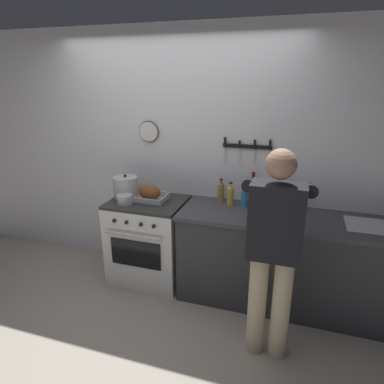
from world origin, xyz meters
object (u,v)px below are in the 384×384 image
(cutting_board, at_px, (282,219))
(bottle_vinegar, at_px, (221,192))
(bottle_olive_oil, at_px, (291,199))
(bottle_dish_soap, at_px, (245,197))
(bottle_hot_sauce, at_px, (276,202))
(stove, at_px, (149,240))
(stock_pot, at_px, (126,187))
(bottle_cooking_oil, at_px, (230,195))
(saucepan, at_px, (125,199))
(bottle_wine_red, at_px, (252,191))
(person_cook, at_px, (274,244))
(roasting_pan, at_px, (150,194))

(cutting_board, distance_m, bottle_vinegar, 0.72)
(bottle_olive_oil, distance_m, bottle_dish_soap, 0.43)
(bottle_dish_soap, bearing_deg, bottle_hot_sauce, 8.51)
(stove, xyz_separation_m, cutting_board, (1.35, -0.10, 0.46))
(stock_pot, xyz_separation_m, bottle_cooking_oil, (1.09, 0.12, -0.02))
(stock_pot, xyz_separation_m, bottle_dish_soap, (1.23, 0.12, -0.02))
(saucepan, height_order, bottle_hot_sauce, bottle_hot_sauce)
(stock_pot, xyz_separation_m, cutting_board, (1.61, -0.12, -0.10))
(bottle_cooking_oil, bearing_deg, bottle_wine_red, 24.36)
(stock_pot, distance_m, bottle_dish_soap, 1.23)
(bottle_wine_red, relative_size, bottle_olive_oil, 1.05)
(stove, distance_m, person_cook, 1.58)
(stock_pot, height_order, bottle_cooking_oil, stock_pot)
(stock_pot, bearing_deg, bottle_hot_sauce, 6.12)
(bottle_dish_soap, bearing_deg, bottle_vinegar, 162.01)
(person_cook, distance_m, roasting_pan, 1.48)
(person_cook, relative_size, saucepan, 10.49)
(bottle_olive_oil, relative_size, bottle_dish_soap, 1.35)
(stove, height_order, bottle_olive_oil, bottle_olive_oil)
(roasting_pan, bearing_deg, saucepan, -141.51)
(bottle_cooking_oil, bearing_deg, bottle_dish_soap, -2.22)
(cutting_board, height_order, bottle_vinegar, bottle_vinegar)
(saucepan, xyz_separation_m, bottle_olive_oil, (1.58, 0.28, 0.08))
(roasting_pan, xyz_separation_m, bottle_dish_soap, (0.95, 0.13, 0.02))
(bottle_vinegar, distance_m, bottle_cooking_oil, 0.14)
(bottle_hot_sauce, bearing_deg, cutting_board, -73.83)
(stove, xyz_separation_m, roasting_pan, (0.02, 0.01, 0.52))
(bottle_olive_oil, height_order, bottle_dish_soap, bottle_olive_oil)
(bottle_wine_red, height_order, bottle_dish_soap, bottle_wine_red)
(stove, relative_size, bottle_olive_oil, 2.87)
(stock_pot, xyz_separation_m, bottle_vinegar, (0.97, 0.20, -0.01))
(bottle_hot_sauce, relative_size, bottle_olive_oil, 0.50)
(cutting_board, relative_size, bottle_hot_sauce, 2.28)
(roasting_pan, xyz_separation_m, bottle_wine_red, (1.01, 0.23, 0.06))
(person_cook, relative_size, bottle_vinegar, 7.00)
(bottle_vinegar, bearing_deg, bottle_dish_soap, -17.99)
(bottle_wine_red, bearing_deg, bottle_olive_oil, -16.17)
(person_cook, height_order, saucepan, person_cook)
(bottle_dish_soap, bearing_deg, person_cook, -66.69)
(bottle_olive_oil, bearing_deg, bottle_wine_red, 163.83)
(saucepan, bearing_deg, roasting_pan, 38.49)
(person_cook, relative_size, bottle_olive_oil, 5.29)
(roasting_pan, distance_m, bottle_dish_soap, 0.96)
(stove, height_order, stock_pot, stock_pot)
(stock_pot, bearing_deg, bottle_vinegar, 11.73)
(saucepan, relative_size, cutting_board, 0.44)
(saucepan, bearing_deg, stock_pot, 113.65)
(person_cook, relative_size, stock_pot, 6.50)
(bottle_hot_sauce, xyz_separation_m, bottle_cooking_oil, (-0.44, -0.04, 0.03))
(person_cook, xyz_separation_m, stock_pot, (-1.58, 0.70, 0.06))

